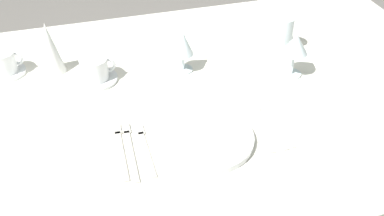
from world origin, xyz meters
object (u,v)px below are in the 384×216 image
Objects in this scene: coffee_cup_left at (95,68)px; dinner_knife at (257,126)px; spoon_soup at (264,120)px; napkin_folded at (49,48)px; wine_glass_centre at (183,45)px; fork_inner at (130,149)px; fork_salad at (121,148)px; coffee_cup_right at (3,62)px; dinner_plate at (205,138)px; spoon_dessert at (274,114)px; fork_outer at (145,147)px; drink_tumbler at (283,34)px; wine_glass_left at (295,46)px.

dinner_knife is at bearing -41.29° from coffee_cup_left.
napkin_folded is (-0.54, 0.42, 0.08)m from spoon_soup.
wine_glass_centre reaches higher than coffee_cup_left.
fork_inner and fork_salad have the same top height.
fork_salad is 1.57× the size of wine_glass_centre.
fork_salad is 2.01× the size of coffee_cup_left.
coffee_cup_right is (-0.69, 0.44, 0.04)m from spoon_soup.
dinner_plate is at bearing -174.35° from dinner_knife.
wine_glass_centre is (-0.18, 0.29, 0.09)m from spoon_dessert.
coffee_cup_right is at bearing 127.43° from fork_outer.
napkin_folded is at bearing 111.54° from fork_inner.
dinner_knife is at bearing -122.79° from drink_tumbler.
fork_salad is 0.93× the size of spoon_dessert.
drink_tumbler reaches higher than spoon_soup.
dinner_plate is 0.43m from coffee_cup_left.
napkin_folded is at bearing 164.69° from wine_glass_centre.
dinner_plate is at bearing -56.51° from coffee_cup_left.
fork_inner is 0.96× the size of spoon_dessert.
coffee_cup_right is (-0.29, 0.45, 0.04)m from fork_salad.
spoon_soup is (0.37, 0.01, 0.00)m from fork_inner.
spoon_soup is 0.28m from wine_glass_left.
coffee_cup_left is at bearing 167.11° from wine_glass_left.
spoon_soup is at bearing -64.25° from wine_glass_centre.
napkin_folded is at bearing 174.33° from drink_tumbler.
fork_outer is at bearing -157.68° from wine_glass_left.
napkin_folded is (-0.71, 0.22, -0.02)m from wine_glass_left.
coffee_cup_right is 0.74× the size of wine_glass_centre.
drink_tumbler is at bearing 1.40° from coffee_cup_left.
fork_inner is 0.02m from fork_salad.
spoon_soup is (0.40, 0.00, 0.00)m from fork_salad.
fork_salad is 1.28× the size of napkin_folded.
wine_glass_centre is 0.34m from wine_glass_left.
wine_glass_centre reaches higher than coffee_cup_right.
coffee_cup_left is at bearing 138.71° from dinner_knife.
spoon_soup is 0.35m from wine_glass_centre.
fork_inner is 1.31× the size of napkin_folded.
coffee_cup_left is at bearing -35.98° from napkin_folded.
napkin_folded is at bearing 145.66° from spoon_dessert.
dinner_plate is 0.16m from fork_outer.
wine_glass_centre reaches higher than drink_tumbler.
dinner_plate is at bearing -6.42° from fork_inner.
wine_glass_centre reaches higher than spoon_dessert.
coffee_cup_right is 0.15m from napkin_folded.
coffee_cup_right is 0.60× the size of napkin_folded.
coffee_cup_left is at bearing 97.69° from fork_inner.
dinner_plate reaches higher than fork_salad.
coffee_cup_right is 0.56m from wine_glass_centre.
spoon_soup is 0.88× the size of spoon_dessert.
napkin_folded reaches higher than fork_outer.
napkin_folded is (-0.17, 0.43, 0.08)m from fork_inner.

